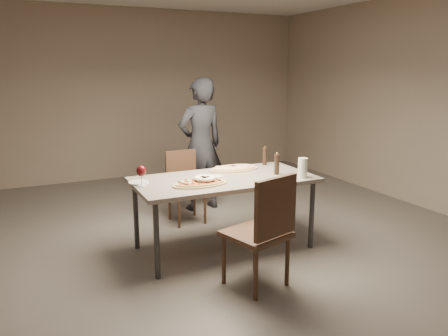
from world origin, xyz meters
name	(u,v)px	position (x,y,z in m)	size (l,w,h in m)	color
room	(224,113)	(0.00, 0.00, 1.40)	(7.00, 7.00, 7.00)	#57514B
dining_table	(224,183)	(0.00, 0.00, 0.69)	(1.80, 0.90, 0.75)	gray
zucchini_pizza	(200,183)	(-0.32, -0.15, 0.77)	(0.54, 0.30, 0.05)	tan
ham_pizza	(234,168)	(0.25, 0.28, 0.77)	(0.56, 0.31, 0.04)	tan
bread_basket	(205,179)	(-0.27, -0.14, 0.79)	(0.21, 0.21, 0.07)	#EFE8C2
oil_dish	(217,177)	(-0.06, 0.05, 0.76)	(0.12, 0.12, 0.01)	white
pepper_mill_left	(277,164)	(0.56, -0.10, 0.86)	(0.06, 0.06, 0.23)	black
pepper_mill_right	(265,156)	(0.67, 0.35, 0.85)	(0.06, 0.06, 0.22)	black
carafe	(303,168)	(0.72, -0.33, 0.85)	(0.10, 0.10, 0.20)	silver
wine_glass	(141,172)	(-0.83, 0.03, 0.89)	(0.09, 0.09, 0.20)	silver
side_plate	(139,182)	(-0.83, 0.15, 0.76)	(0.19, 0.19, 0.01)	white
chair_near	(264,226)	(-0.06, -0.92, 0.55)	(0.58, 0.58, 0.99)	#40291B
chair_far	(184,182)	(-0.07, 1.00, 0.48)	(0.41, 0.41, 0.85)	#40291B
diner	(201,145)	(0.28, 1.33, 0.86)	(0.63, 0.41, 1.72)	black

